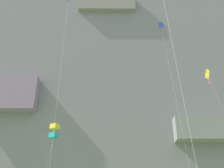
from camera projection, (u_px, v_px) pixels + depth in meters
cliff_face at (107, 79)px, 80.76m from camera, size 180.00×31.77×84.26m
kite_box_high_left at (54, 131)px, 38.05m from camera, size 2.20×2.39×15.40m
kite_diamond_far_left at (210, 80)px, 43.94m from camera, size 2.73×6.49×25.58m
kite_diamond_near_cliff at (164, 40)px, 41.07m from camera, size 1.57×4.25×31.01m
kite_banner_mid_right at (64, 16)px, 33.05m from camera, size 1.03×4.91×28.86m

